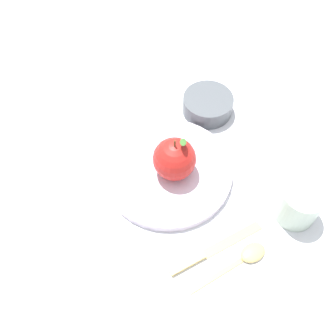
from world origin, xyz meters
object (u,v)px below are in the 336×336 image
knife (208,252)px  side_bowl (208,103)px  apple (177,159)px  cup (300,203)px  spoon (246,257)px  dinner_plate (168,171)px

knife → side_bowl: bearing=85.9°
apple → knife: bearing=-72.9°
apple → side_bowl: 0.19m
apple → side_bowl: size_ratio=0.89×
apple → cup: bearing=-22.4°
apple → knife: 0.18m
side_bowl → spoon: (0.04, -0.35, -0.02)m
dinner_plate → spoon: (0.13, -0.18, -0.00)m
knife → apple: bearing=107.1°
knife → dinner_plate: bearing=111.7°
side_bowl → cup: bearing=-61.1°
dinner_plate → cup: (0.24, -0.10, 0.03)m
apple → cup: (0.22, -0.09, -0.02)m
cup → knife: cup is taller
apple → cup: apple is taller
dinner_plate → cup: 0.26m
dinner_plate → spoon: 0.23m
dinner_plate → apple: (0.02, -0.01, 0.05)m
dinner_plate → spoon: size_ratio=1.74×
apple → knife: size_ratio=0.56×
spoon → apple: bearing=123.6°
cup → dinner_plate: bearing=158.0°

